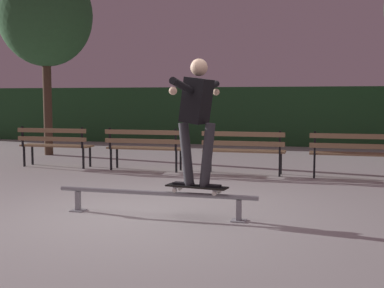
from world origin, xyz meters
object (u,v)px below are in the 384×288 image
object	(u,v)px
tree_far_left	(45,15)
park_bench_rightmost	(354,150)
park_bench_leftmost	(55,142)
skateboarder	(197,111)
park_bench_right_center	(244,147)
skateboard	(197,187)
park_bench_left_center	(144,145)
grind_rail	(155,196)

from	to	relation	value
tree_far_left	park_bench_rightmost	bearing A→B (deg)	-15.24
park_bench_leftmost	park_bench_rightmost	bearing A→B (deg)	0.00
skateboarder	tree_far_left	size ratio (longest dim) A/B	0.32
park_bench_leftmost	park_bench_right_center	size ratio (longest dim) A/B	1.00
park_bench_right_center	tree_far_left	distance (m)	6.60
skateboarder	skateboard	bearing A→B (deg)	171.25
skateboarder	park_bench_left_center	xyz separation A→B (m)	(-2.05, 3.65, -0.79)
grind_rail	tree_far_left	size ratio (longest dim) A/B	0.53
grind_rail	skateboard	world-z (taller)	skateboard
skateboard	skateboarder	distance (m)	0.94
park_bench_right_center	park_bench_rightmost	world-z (taller)	same
park_bench_leftmost	skateboard	bearing A→B (deg)	-41.73
park_bench_left_center	tree_far_left	bearing A→B (deg)	149.14
skateboarder	park_bench_leftmost	bearing A→B (deg)	138.28
park_bench_rightmost	grind_rail	bearing A→B (deg)	-125.38
skateboarder	park_bench_right_center	xyz separation A→B (m)	(-0.00, 3.65, -0.79)
skateboarder	park_bench_right_center	size ratio (longest dim) A/B	0.97
park_bench_right_center	park_bench_rightmost	xyz separation A→B (m)	(2.05, 0.00, 0.00)
skateboard	skateboarder	bearing A→B (deg)	-8.75
park_bench_leftmost	park_bench_left_center	distance (m)	2.05
park_bench_right_center	tree_far_left	xyz separation A→B (m)	(-5.48, 2.05, 3.06)
park_bench_leftmost	park_bench_rightmost	world-z (taller)	same
park_bench_right_center	park_bench_rightmost	bearing A→B (deg)	0.00
skateboard	park_bench_rightmost	world-z (taller)	park_bench_rightmost
park_bench_leftmost	grind_rail	bearing A→B (deg)	-45.84
park_bench_leftmost	park_bench_rightmost	distance (m)	6.14
grind_rail	tree_far_left	world-z (taller)	tree_far_left
park_bench_left_center	park_bench_rightmost	world-z (taller)	same
grind_rail	park_bench_leftmost	world-z (taller)	park_bench_leftmost
grind_rail	skateboard	size ratio (longest dim) A/B	3.28
park_bench_rightmost	tree_far_left	bearing A→B (deg)	164.76
park_bench_left_center	park_bench_rightmost	xyz separation A→B (m)	(4.09, 0.00, 0.00)
skateboarder	park_bench_left_center	distance (m)	4.26
skateboard	park_bench_right_center	world-z (taller)	park_bench_right_center
grind_rail	park_bench_rightmost	world-z (taller)	park_bench_rightmost
tree_far_left	park_bench_leftmost	bearing A→B (deg)	-55.96
grind_rail	skateboarder	xyz separation A→B (m)	(0.55, -0.00, 1.08)
skateboarder	park_bench_rightmost	xyz separation A→B (m)	(2.04, 3.65, -0.79)
skateboarder	tree_far_left	world-z (taller)	tree_far_left
park_bench_left_center	tree_far_left	xyz separation A→B (m)	(-3.43, 2.05, 3.06)
park_bench_right_center	tree_far_left	size ratio (longest dim) A/B	0.33
skateboard	tree_far_left	distance (m)	8.53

